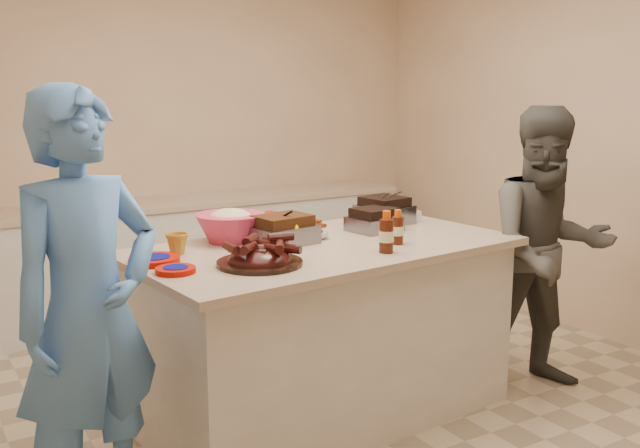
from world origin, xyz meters
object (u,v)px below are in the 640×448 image
mustard_bottle (296,247)px  plastic_cup (177,254)px  rib_platter (260,265)px  guest_gray (538,384)px  island (325,413)px  bbq_bottle_b (397,244)px  bbq_bottle_a (386,253)px  coleslaw_bowl (231,241)px  roasting_pan (384,223)px

mustard_bottle → plastic_cup: size_ratio=1.15×
rib_platter → guest_gray: 2.04m
mustard_bottle → plastic_cup: bearing=164.3°
island → rib_platter: bearing=-161.4°
plastic_cup → guest_gray: bearing=-14.7°
bbq_bottle_b → mustard_bottle: size_ratio=1.43×
island → bbq_bottle_b: (0.33, -0.19, 0.95)m
island → guest_gray: (1.30, -0.34, 0.00)m
bbq_bottle_a → mustard_bottle: bbq_bottle_a is taller
bbq_bottle_b → guest_gray: size_ratio=0.11×
plastic_cup → guest_gray: (2.04, -0.54, -0.95)m
coleslaw_bowl → mustard_bottle: 0.38m
island → plastic_cup: bearing=160.0°
mustard_bottle → bbq_bottle_b: bearing=-24.9°
island → bbq_bottle_a: (0.16, -0.32, 0.95)m
bbq_bottle_a → guest_gray: (1.14, -0.02, -0.95)m
roasting_pan → guest_gray: (0.69, -0.66, -0.95)m
coleslaw_bowl → bbq_bottle_a: bearing=-49.5°
rib_platter → plastic_cup: rib_platter is taller
bbq_bottle_b → guest_gray: 1.37m
island → bbq_bottle_b: size_ratio=11.00×
bbq_bottle_b → mustard_bottle: bbq_bottle_b is taller
bbq_bottle_a → plastic_cup: bearing=150.3°
rib_platter → guest_gray: size_ratio=0.24×
roasting_pan → guest_gray: size_ratio=0.16×
island → bbq_bottle_a: size_ratio=9.53×
bbq_bottle_a → plastic_cup: (-0.90, 0.51, 0.00)m
mustard_bottle → bbq_bottle_a: bearing=-47.8°
bbq_bottle_a → roasting_pan: bearing=54.2°
roasting_pan → mustard_bottle: bearing=-168.4°
rib_platter → bbq_bottle_a: bbq_bottle_a is taller
island → coleslaw_bowl: size_ratio=5.42×
bbq_bottle_a → plastic_cup: size_ratio=1.90×
island → coleslaw_bowl: coleslaw_bowl is taller
coleslaw_bowl → guest_gray: size_ratio=0.22×
roasting_pan → bbq_bottle_a: size_ratio=1.30×
island → rib_platter: (-0.49, -0.22, 0.95)m
bbq_bottle_b → guest_gray: (0.98, -0.15, -0.95)m
rib_platter → coleslaw_bowl: size_ratio=1.08×
rib_platter → bbq_bottle_a: (0.65, -0.10, 0.00)m
island → bbq_bottle_b: bbq_bottle_b is taller
roasting_pan → guest_gray: roasting_pan is taller
roasting_pan → plastic_cup: 1.36m
roasting_pan → coleslaw_bowl: bearing=170.8°
coleslaw_bowl → island: bearing=-39.8°
rib_platter → bbq_bottle_b: bearing=1.6°
mustard_bottle → guest_gray: (1.46, -0.37, -0.95)m
guest_gray → bbq_bottle_a: bearing=-157.1°
mustard_bottle → roasting_pan: bearing=20.1°
plastic_cup → coleslaw_bowl: bearing=20.8°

